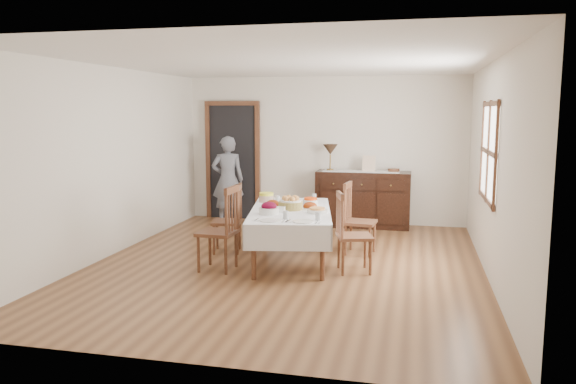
% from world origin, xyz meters
% --- Properties ---
extents(ground, '(6.00, 6.00, 0.00)m').
position_xyz_m(ground, '(0.00, 0.00, 0.00)').
color(ground, brown).
extents(room_shell, '(5.02, 6.02, 2.65)m').
position_xyz_m(room_shell, '(-0.15, 0.42, 1.64)').
color(room_shell, white).
rests_on(room_shell, ground).
extents(dining_table, '(1.39, 2.19, 0.70)m').
position_xyz_m(dining_table, '(0.01, 0.21, 0.61)').
color(dining_table, white).
rests_on(dining_table, ground).
extents(chair_left_near, '(0.46, 0.46, 1.07)m').
position_xyz_m(chair_left_near, '(-0.74, -0.41, 0.54)').
color(chair_left_near, brown).
rests_on(chair_left_near, ground).
extents(chair_left_far, '(0.48, 0.48, 0.97)m').
position_xyz_m(chair_left_far, '(-0.93, 0.49, 0.49)').
color(chair_left_far, brown).
rests_on(chair_left_far, ground).
extents(chair_right_near, '(0.52, 0.52, 1.01)m').
position_xyz_m(chair_right_near, '(0.85, -0.13, 0.51)').
color(chair_right_near, brown).
rests_on(chair_right_near, ground).
extents(chair_right_far, '(0.46, 0.46, 1.01)m').
position_xyz_m(chair_right_far, '(0.83, 0.81, 0.51)').
color(chair_right_far, brown).
rests_on(chair_right_far, ground).
extents(sideboard, '(1.60, 0.58, 0.96)m').
position_xyz_m(sideboard, '(0.74, 2.72, 0.48)').
color(sideboard, black).
rests_on(sideboard, ground).
extents(person, '(0.60, 0.49, 1.66)m').
position_xyz_m(person, '(-1.65, 2.49, 0.83)').
color(person, slate).
rests_on(person, ground).
extents(bread_basket, '(0.32, 0.32, 0.18)m').
position_xyz_m(bread_basket, '(0.01, 0.21, 0.78)').
color(bread_basket, olive).
rests_on(bread_basket, dining_table).
extents(egg_basket, '(0.24, 0.24, 0.10)m').
position_xyz_m(egg_basket, '(-0.05, 0.53, 0.74)').
color(egg_basket, black).
rests_on(egg_basket, dining_table).
extents(ham_platter_a, '(0.30, 0.30, 0.11)m').
position_xyz_m(ham_platter_a, '(-0.28, 0.38, 0.73)').
color(ham_platter_a, white).
rests_on(ham_platter_a, dining_table).
extents(ham_platter_b, '(0.31, 0.31, 0.11)m').
position_xyz_m(ham_platter_b, '(0.25, 0.32, 0.73)').
color(ham_platter_b, white).
rests_on(ham_platter_b, dining_table).
extents(beet_bowl, '(0.25, 0.25, 0.16)m').
position_xyz_m(beet_bowl, '(-0.19, -0.17, 0.77)').
color(beet_bowl, white).
rests_on(beet_bowl, dining_table).
extents(carrot_bowl, '(0.21, 0.21, 0.10)m').
position_xyz_m(carrot_bowl, '(0.19, 0.67, 0.75)').
color(carrot_bowl, white).
rests_on(carrot_bowl, dining_table).
extents(pineapple_bowl, '(0.21, 0.21, 0.13)m').
position_xyz_m(pineapple_bowl, '(-0.47, 0.75, 0.77)').
color(pineapple_bowl, tan).
rests_on(pineapple_bowl, dining_table).
extents(casserole_dish, '(0.27, 0.27, 0.07)m').
position_xyz_m(casserole_dish, '(0.40, 0.04, 0.73)').
color(casserole_dish, white).
rests_on(casserole_dish, dining_table).
extents(butter_dish, '(0.15, 0.11, 0.07)m').
position_xyz_m(butter_dish, '(-0.09, -0.01, 0.74)').
color(butter_dish, white).
rests_on(butter_dish, dining_table).
extents(setting_left, '(0.44, 0.31, 0.10)m').
position_xyz_m(setting_left, '(-0.01, -0.56, 0.72)').
color(setting_left, white).
rests_on(setting_left, dining_table).
extents(setting_right, '(0.44, 0.31, 0.10)m').
position_xyz_m(setting_right, '(0.39, -0.54, 0.72)').
color(setting_right, white).
rests_on(setting_right, dining_table).
extents(glass_far_a, '(0.07, 0.07, 0.09)m').
position_xyz_m(glass_far_a, '(-0.31, 0.79, 0.75)').
color(glass_far_a, silver).
rests_on(glass_far_a, dining_table).
extents(glass_far_b, '(0.06, 0.06, 0.11)m').
position_xyz_m(glass_far_b, '(0.19, 0.96, 0.76)').
color(glass_far_b, silver).
rests_on(glass_far_b, dining_table).
extents(runner, '(1.30, 0.35, 0.01)m').
position_xyz_m(runner, '(0.70, 2.70, 0.97)').
color(runner, silver).
rests_on(runner, sideboard).
extents(table_lamp, '(0.26, 0.26, 0.46)m').
position_xyz_m(table_lamp, '(0.16, 2.72, 1.32)').
color(table_lamp, brown).
rests_on(table_lamp, sideboard).
extents(picture_frame, '(0.22, 0.08, 0.28)m').
position_xyz_m(picture_frame, '(0.83, 2.66, 1.10)').
color(picture_frame, beige).
rests_on(picture_frame, sideboard).
extents(deco_bowl, '(0.20, 0.20, 0.06)m').
position_xyz_m(deco_bowl, '(1.25, 2.75, 0.99)').
color(deco_bowl, brown).
rests_on(deco_bowl, sideboard).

